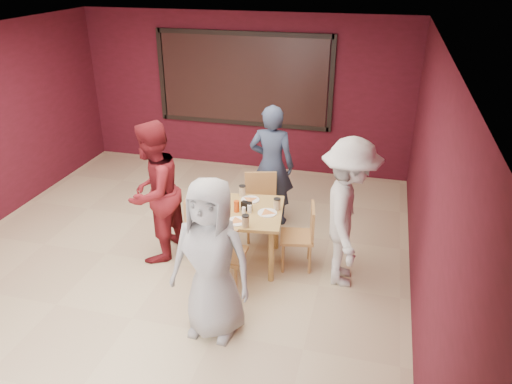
% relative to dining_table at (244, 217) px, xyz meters
% --- Properties ---
extents(floor, '(7.00, 7.00, 0.00)m').
position_rel_dining_table_xyz_m(floor, '(-0.90, -0.29, -0.66)').
color(floor, '#C6B489').
rests_on(floor, ground).
extents(window_blinds, '(3.00, 0.02, 1.50)m').
position_rel_dining_table_xyz_m(window_blinds, '(-0.90, 3.16, 0.99)').
color(window_blinds, black).
extents(dining_table, '(1.08, 1.08, 0.91)m').
position_rel_dining_table_xyz_m(dining_table, '(0.00, 0.00, 0.00)').
color(dining_table, tan).
rests_on(dining_table, floor).
extents(chair_front, '(0.46, 0.46, 0.95)m').
position_rel_dining_table_xyz_m(chair_front, '(-0.06, -0.69, -0.13)').
color(chair_front, '#A87341').
rests_on(chair_front, floor).
extents(chair_back, '(0.55, 0.55, 0.92)m').
position_rel_dining_table_xyz_m(chair_back, '(0.03, 0.74, -0.14)').
color(chair_back, '#A87341').
rests_on(chair_back, floor).
extents(chair_left, '(0.47, 0.47, 0.83)m').
position_rel_dining_table_xyz_m(chair_left, '(-0.67, 0.08, -0.19)').
color(chair_left, '#A87341').
rests_on(chair_left, floor).
extents(chair_right, '(0.48, 0.48, 0.86)m').
position_rel_dining_table_xyz_m(chair_right, '(0.74, 0.09, -0.18)').
color(chair_right, '#A87341').
rests_on(chair_right, floor).
extents(diner_front, '(0.90, 0.62, 1.76)m').
position_rel_dining_table_xyz_m(diner_front, '(0.04, -1.34, 0.22)').
color(diner_front, '#9A9A9A').
rests_on(diner_front, floor).
extents(diner_back, '(0.66, 0.43, 1.80)m').
position_rel_dining_table_xyz_m(diner_back, '(0.08, 1.18, 0.24)').
color(diner_back, '#313E58').
rests_on(diner_back, floor).
extents(diner_left, '(0.81, 0.98, 1.85)m').
position_rel_dining_table_xyz_m(diner_left, '(-1.16, -0.13, 0.26)').
color(diner_left, maroon).
rests_on(diner_left, floor).
extents(diner_right, '(0.79, 1.25, 1.84)m').
position_rel_dining_table_xyz_m(diner_right, '(1.28, -0.08, 0.26)').
color(diner_right, silver).
rests_on(diner_right, floor).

